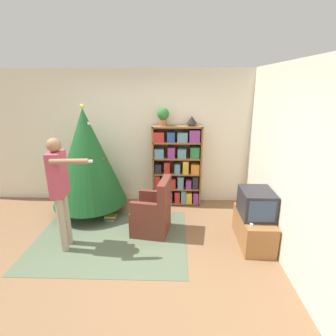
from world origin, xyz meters
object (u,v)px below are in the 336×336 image
(standing_person, at_px, (60,186))
(table_lamp, at_px, (192,120))
(bookshelf, at_px, (177,167))
(potted_plant, at_px, (163,115))
(television, at_px, (256,203))
(christmas_tree, at_px, (87,157))
(armchair, at_px, (153,214))

(standing_person, bearing_deg, table_lamp, 125.12)
(table_lamp, bearing_deg, bookshelf, -178.90)
(bookshelf, distance_m, standing_person, 2.25)
(standing_person, distance_m, potted_plant, 2.21)
(television, height_order, potted_plant, potted_plant)
(christmas_tree, distance_m, standing_person, 1.11)
(armchair, distance_m, standing_person, 1.48)
(armchair, distance_m, table_lamp, 1.86)
(bookshelf, distance_m, television, 1.77)
(potted_plant, xyz_separation_m, table_lamp, (0.53, 0.00, -0.09))
(standing_person, distance_m, table_lamp, 2.54)
(armchair, bearing_deg, standing_person, -61.06)
(bookshelf, bearing_deg, standing_person, -136.49)
(bookshelf, relative_size, armchair, 1.71)
(bookshelf, distance_m, christmas_tree, 1.69)
(bookshelf, height_order, standing_person, standing_person)
(potted_plant, bearing_deg, bookshelf, -1.07)
(television, distance_m, standing_person, 2.81)
(armchair, bearing_deg, potted_plant, -176.95)
(armchair, relative_size, table_lamp, 4.60)
(christmas_tree, bearing_deg, television, -17.97)
(standing_person, bearing_deg, christmas_tree, 174.48)
(standing_person, bearing_deg, bookshelf, 129.24)
(television, bearing_deg, christmas_tree, 162.03)
(television, xyz_separation_m, table_lamp, (-0.90, 1.34, 1.02))
(standing_person, xyz_separation_m, table_lamp, (1.89, 1.55, 0.70))
(christmas_tree, distance_m, table_lamp, 2.01)
(christmas_tree, xyz_separation_m, standing_person, (-0.02, -1.10, -0.10))
(bookshelf, xyz_separation_m, potted_plant, (-0.27, 0.00, 1.00))
(bookshelf, relative_size, table_lamp, 7.87)
(bookshelf, xyz_separation_m, standing_person, (-1.63, -1.54, 0.21))
(bookshelf, xyz_separation_m, christmas_tree, (-1.60, -0.44, 0.31))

